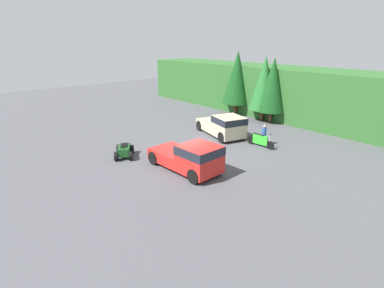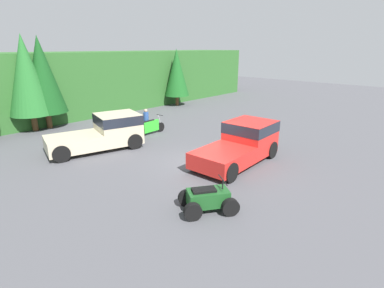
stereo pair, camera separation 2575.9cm
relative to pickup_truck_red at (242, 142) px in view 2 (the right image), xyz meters
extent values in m
plane|color=#4C4C51|center=(-1.61, 1.12, -1.01)|extent=(80.00, 80.00, 0.00)
cube|color=#2D6028|center=(-1.61, 17.12, 1.57)|extent=(44.00, 6.00, 5.16)
cylinder|color=brown|center=(-4.83, 13.87, -0.43)|extent=(0.38, 0.38, 1.15)
cone|color=#236628|center=(-4.83, 13.87, 2.78)|extent=(2.82, 2.82, 5.26)
cylinder|color=brown|center=(-3.84, 13.87, -0.44)|extent=(0.38, 0.38, 1.14)
cone|color=#144719|center=(-3.84, 13.87, 2.73)|extent=(2.79, 2.79, 5.20)
cylinder|color=brown|center=(8.52, 13.25, -0.52)|extent=(0.32, 0.32, 0.97)
cone|color=#19561E|center=(8.52, 13.25, 2.18)|extent=(2.38, 2.38, 4.44)
cube|color=red|center=(0.77, 0.03, 0.07)|extent=(2.34, 2.22, 1.68)
cube|color=#1E232D|center=(0.77, 0.03, 0.62)|extent=(2.36, 2.25, 0.54)
cube|color=red|center=(-1.74, -0.06, -0.39)|extent=(2.84, 2.24, 0.76)
cylinder|color=black|center=(1.29, 1.04, -0.57)|extent=(0.90, 0.31, 0.89)
cylinder|color=black|center=(1.36, -0.94, -0.57)|extent=(0.90, 0.31, 0.89)
cylinder|color=black|center=(-2.58, 0.90, -0.57)|extent=(0.90, 0.31, 0.89)
cylinder|color=black|center=(-2.51, -1.08, -0.57)|extent=(0.90, 0.31, 0.89)
cube|color=beige|center=(-2.85, 6.65, 0.07)|extent=(2.77, 2.68, 1.68)
cube|color=#1E232D|center=(-2.85, 6.65, 0.62)|extent=(2.80, 2.70, 0.54)
cube|color=beige|center=(-5.30, 7.33, -0.39)|extent=(3.26, 2.81, 0.76)
cylinder|color=black|center=(-2.05, 7.45, -0.57)|extent=(0.93, 0.51, 0.89)
cylinder|color=black|center=(-2.57, 5.55, -0.57)|extent=(0.93, 0.51, 0.89)
cylinder|color=black|center=(-5.83, 8.50, -0.57)|extent=(0.93, 0.51, 0.89)
cylinder|color=black|center=(-6.36, 6.59, -0.57)|extent=(0.93, 0.51, 0.89)
cylinder|color=black|center=(0.88, 7.18, -0.69)|extent=(0.65, 0.13, 0.64)
cylinder|color=black|center=(-0.88, 7.10, -0.69)|extent=(0.65, 0.13, 0.64)
cube|color=green|center=(0.00, 7.14, -0.45)|extent=(1.29, 0.22, 0.73)
cylinder|color=#B7B7BC|center=(0.83, 7.18, -0.26)|extent=(0.31, 0.07, 0.82)
cylinder|color=black|center=(0.83, 7.18, 0.16)|extent=(0.07, 0.60, 0.04)
cube|color=black|center=(-0.22, 7.13, -0.06)|extent=(0.95, 0.19, 0.06)
cylinder|color=black|center=(-4.17, -1.85, -0.70)|extent=(0.64, 0.53, 0.62)
cylinder|color=black|center=(-4.73, -2.66, -0.70)|extent=(0.64, 0.53, 0.62)
cylinder|color=black|center=(-5.27, -1.10, -0.70)|extent=(0.64, 0.53, 0.62)
cylinder|color=black|center=(-5.83, -1.91, -0.70)|extent=(0.64, 0.53, 0.62)
cube|color=#194C1E|center=(-5.00, -1.88, -0.50)|extent=(1.62, 1.45, 0.55)
cylinder|color=black|center=(-4.56, -2.18, -0.05)|extent=(0.07, 0.07, 0.35)
cylinder|color=black|center=(-4.56, -2.18, 0.13)|extent=(0.56, 0.79, 0.04)
cube|color=black|center=(-5.13, -1.80, -0.18)|extent=(0.94, 0.83, 0.08)
cylinder|color=navy|center=(-0.01, 7.68, -0.60)|extent=(0.20, 0.20, 0.82)
cylinder|color=navy|center=(-0.04, 7.50, -0.60)|extent=(0.20, 0.20, 0.82)
cylinder|color=#2D5199|center=(-0.02, 7.59, 0.12)|extent=(0.39, 0.39, 0.62)
sphere|color=tan|center=(-0.02, 7.59, 0.54)|extent=(0.25, 0.25, 0.22)
camera|label=1|loc=(13.06, -11.29, 6.87)|focal=28.00mm
camera|label=2|loc=(-12.37, -7.85, 4.58)|focal=28.00mm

